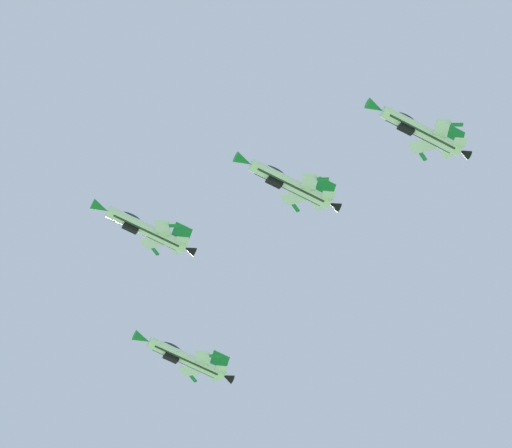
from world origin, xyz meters
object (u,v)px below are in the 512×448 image
object	(u,v)px
fighter_jet_left_wing	(289,183)
fighter_jet_left_outer	(420,130)
fighter_jet_lead	(145,229)
fighter_jet_right_wing	(185,358)

from	to	relation	value
fighter_jet_left_wing	fighter_jet_left_outer	distance (m)	18.94
fighter_jet_left_wing	fighter_jet_left_outer	size ratio (longest dim) A/B	1.00
fighter_jet_lead	fighter_jet_left_outer	bearing A→B (deg)	-139.47
fighter_jet_lead	fighter_jet_left_wing	distance (m)	21.84
fighter_jet_lead	fighter_jet_right_wing	bearing A→B (deg)	-42.69
fighter_jet_left_wing	fighter_jet_left_outer	bearing A→B (deg)	-138.70
fighter_jet_lead	fighter_jet_left_outer	xyz separation A→B (m)	(36.10, -18.02, -1.14)
fighter_jet_lead	fighter_jet_left_outer	distance (m)	40.36
fighter_jet_left_outer	fighter_jet_left_wing	bearing A→B (deg)	41.30
fighter_jet_left_wing	fighter_jet_right_wing	size ratio (longest dim) A/B	1.00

